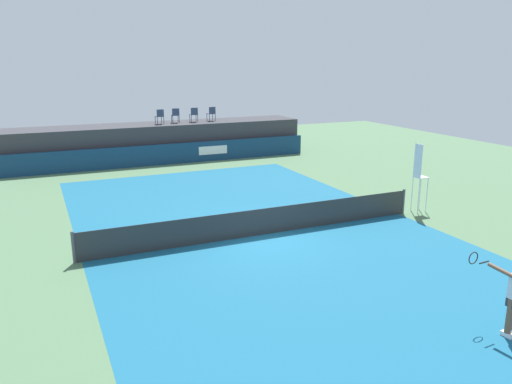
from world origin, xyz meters
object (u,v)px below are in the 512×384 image
at_px(spectator_chair_far_left, 160,116).
at_px(umpire_chair, 419,173).
at_px(net_post_near, 73,248).
at_px(net_post_far, 403,201).
at_px(tennis_ball, 332,204).
at_px(spectator_chair_left, 175,115).
at_px(spectator_chair_right, 211,113).
at_px(spectator_chair_center, 194,114).

xyz_separation_m(spectator_chair_far_left, umpire_chair, (6.75, -14.99, -1.11)).
xyz_separation_m(net_post_near, net_post_far, (12.40, 0.00, 0.00)).
xyz_separation_m(net_post_far, tennis_ball, (-1.90, 2.21, -0.46)).
xyz_separation_m(umpire_chair, net_post_near, (-13.08, -0.00, -1.09)).
relative_size(umpire_chair, net_post_near, 2.76).
bearing_deg(tennis_ball, spectator_chair_left, 103.43).
height_order(spectator_chair_left, spectator_chair_right, same).
xyz_separation_m(spectator_chair_left, spectator_chair_center, (1.17, -0.04, 0.00)).
height_order(spectator_chair_far_left, spectator_chair_right, same).
distance_m(spectator_chair_center, umpire_chair, 15.91).
distance_m(spectator_chair_far_left, spectator_chair_right, 3.41).
distance_m(net_post_near, net_post_far, 12.40).
bearing_deg(net_post_near, spectator_chair_center, 60.67).
bearing_deg(spectator_chair_left, tennis_ball, -76.57).
distance_m(spectator_chair_far_left, umpire_chair, 16.48).
xyz_separation_m(spectator_chair_right, net_post_far, (2.67, -15.29, -2.19)).
distance_m(spectator_chair_far_left, net_post_near, 16.43).
xyz_separation_m(spectator_chair_right, net_post_near, (-9.73, -15.29, -2.19)).
xyz_separation_m(spectator_chair_far_left, net_post_near, (-6.33, -14.99, -2.19)).
relative_size(umpire_chair, net_post_far, 2.76).
relative_size(umpire_chair, tennis_ball, 40.59).
relative_size(spectator_chair_right, tennis_ball, 13.06).
bearing_deg(spectator_chair_center, spectator_chair_right, 3.38).
bearing_deg(tennis_ball, spectator_chair_right, 93.35).
bearing_deg(net_post_far, spectator_chair_far_left, 112.02).
height_order(spectator_chair_far_left, spectator_chair_left, same).
relative_size(spectator_chair_far_left, tennis_ball, 13.06).
bearing_deg(tennis_ball, net_post_far, -49.24).
bearing_deg(net_post_far, net_post_near, 180.00).
distance_m(umpire_chair, tennis_ball, 3.73).
distance_m(spectator_chair_left, umpire_chair, 16.32).
height_order(net_post_near, net_post_far, same).
bearing_deg(umpire_chair, spectator_chair_center, 106.59).
relative_size(spectator_chair_center, net_post_far, 0.89).
bearing_deg(net_post_near, spectator_chair_far_left, 67.10).
height_order(umpire_chair, tennis_ball, umpire_chair).
bearing_deg(spectator_chair_far_left, umpire_chair, -65.77).
height_order(net_post_near, tennis_ball, net_post_near).
height_order(umpire_chair, net_post_far, umpire_chair).
bearing_deg(spectator_chair_right, spectator_chair_center, -176.62).
bearing_deg(net_post_near, umpire_chair, 0.01).
xyz_separation_m(spectator_chair_right, tennis_ball, (0.76, -13.08, -2.66)).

